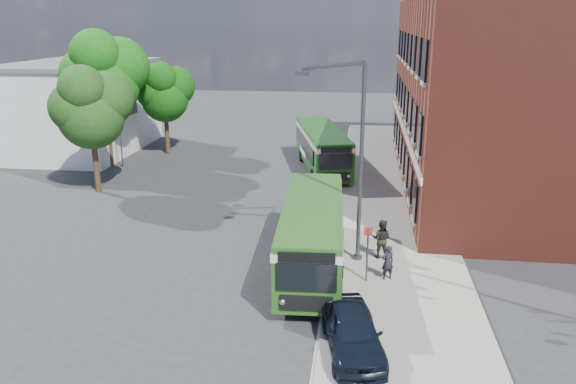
# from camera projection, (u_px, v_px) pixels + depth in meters

# --- Properties ---
(ground) EXTENTS (120.00, 120.00, 0.00)m
(ground) POSITION_uv_depth(u_px,v_px,m) (254.00, 240.00, 28.23)
(ground) COLOR #2A2A2C
(ground) RESTS_ON ground
(pavement) EXTENTS (6.00, 48.00, 0.15)m
(pavement) POSITION_uv_depth(u_px,v_px,m) (389.00, 196.00, 34.90)
(pavement) COLOR gray
(pavement) RESTS_ON ground
(kerb_line) EXTENTS (0.12, 48.00, 0.01)m
(kerb_line) POSITION_uv_depth(u_px,v_px,m) (340.00, 195.00, 35.30)
(kerb_line) COLOR beige
(kerb_line) RESTS_ON ground
(brick_office) EXTENTS (12.10, 26.00, 14.20)m
(brick_office) POSITION_uv_depth(u_px,v_px,m) (503.00, 79.00, 35.77)
(brick_office) COLOR maroon
(brick_office) RESTS_ON ground
(white_building) EXTENTS (9.40, 13.40, 7.30)m
(white_building) POSITION_uv_depth(u_px,v_px,m) (81.00, 107.00, 46.46)
(white_building) COLOR white
(white_building) RESTS_ON ground
(flagpole) EXTENTS (0.95, 0.10, 9.00)m
(flagpole) POSITION_uv_depth(u_px,v_px,m) (118.00, 101.00, 40.65)
(flagpole) COLOR #3A3D3F
(flagpole) RESTS_ON ground
(street_lamp) EXTENTS (2.96, 2.38, 9.00)m
(street_lamp) POSITION_uv_depth(u_px,v_px,m) (353.00, 160.00, 24.31)
(street_lamp) COLOR #3A3D3F
(street_lamp) RESTS_ON ground
(bus_stop_sign) EXTENTS (0.35, 0.08, 2.52)m
(bus_stop_sign) POSITION_uv_depth(u_px,v_px,m) (367.00, 251.00, 23.10)
(bus_stop_sign) COLOR #3A3D3F
(bus_stop_sign) RESTS_ON ground
(bus_front) EXTENTS (3.06, 10.29, 3.02)m
(bus_front) POSITION_uv_depth(u_px,v_px,m) (312.00, 230.00, 24.50)
(bus_front) COLOR #28571C
(bus_front) RESTS_ON ground
(bus_rear) EXTENTS (5.04, 11.21, 3.02)m
(bus_rear) POSITION_uv_depth(u_px,v_px,m) (322.00, 145.00, 40.91)
(bus_rear) COLOR #195315
(bus_rear) RESTS_ON ground
(parked_car) EXTENTS (2.50, 4.54, 1.46)m
(parked_car) POSITION_uv_depth(u_px,v_px,m) (353.00, 331.00, 18.32)
(parked_car) COLOR black
(parked_car) RESTS_ON pavement
(pedestrian_a) EXTENTS (0.65, 0.55, 1.50)m
(pedestrian_a) POSITION_uv_depth(u_px,v_px,m) (388.00, 262.00, 23.44)
(pedestrian_a) COLOR black
(pedestrian_a) RESTS_ON pavement
(pedestrian_b) EXTENTS (1.05, 0.91, 1.84)m
(pedestrian_b) POSITION_uv_depth(u_px,v_px,m) (381.00, 239.00, 25.49)
(pedestrian_b) COLOR black
(pedestrian_b) RESTS_ON pavement
(tree_left) EXTENTS (4.79, 4.55, 8.08)m
(tree_left) POSITION_uv_depth(u_px,v_px,m) (91.00, 107.00, 34.49)
(tree_left) COLOR #3D2716
(tree_left) RESTS_ON ground
(tree_mid) EXTENTS (5.94, 5.65, 10.03)m
(tree_mid) POSITION_uv_depth(u_px,v_px,m) (104.00, 74.00, 40.39)
(tree_mid) COLOR #3D2716
(tree_mid) RESTS_ON ground
(tree_right) EXTENTS (4.44, 4.22, 7.49)m
(tree_right) POSITION_uv_depth(u_px,v_px,m) (165.00, 92.00, 44.86)
(tree_right) COLOR #3D2716
(tree_right) RESTS_ON ground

